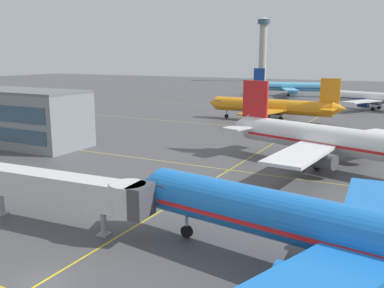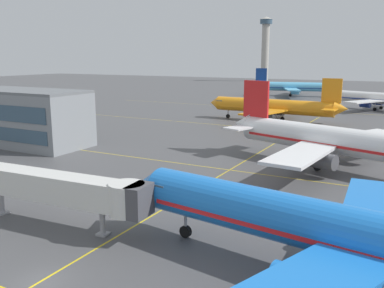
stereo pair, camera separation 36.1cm
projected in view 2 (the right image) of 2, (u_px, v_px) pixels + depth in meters
name	position (u px, v px, depth m)	size (l,w,h in m)	color
ground_plane	(41.00, 281.00, 32.53)	(600.00, 600.00, 0.00)	#4C4C4F
airliner_front_gate	(339.00, 232.00, 31.24)	(40.20, 34.33, 12.51)	blue
airliner_second_row	(338.00, 141.00, 64.08)	(40.43, 34.56, 12.86)	white
airliner_third_row	(274.00, 107.00, 111.36)	(37.81, 32.63, 11.77)	orange
airliner_far_left_stand	(375.00, 98.00, 136.60)	(35.05, 29.95, 11.15)	white
airliner_far_right_stand	(294.00, 87.00, 183.83)	(38.09, 32.39, 11.89)	#5BB7E5
taxiway_markings	(269.00, 146.00, 81.27)	(156.45, 171.39, 0.01)	yellow
jet_bridge	(66.00, 189.00, 41.90)	(21.44, 4.20, 5.58)	silver
control_tower	(265.00, 45.00, 293.77)	(8.82, 8.82, 43.86)	#ADA89E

